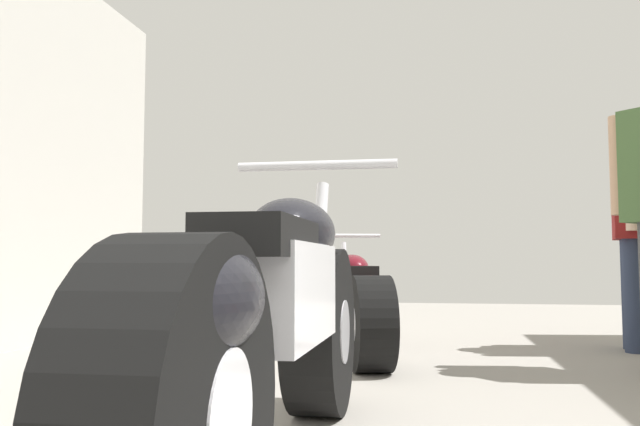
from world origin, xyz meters
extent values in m
plane|color=gray|center=(0.00, 3.07, 0.00)|extent=(14.75, 14.75, 0.00)
cylinder|color=black|center=(-0.41, 2.98, 0.33)|extent=(0.20, 0.67, 0.66)
cylinder|color=silver|center=(-0.41, 2.98, 0.33)|extent=(0.21, 0.25, 0.25)
cylinder|color=black|center=(-0.40, 1.47, 0.33)|extent=(0.20, 0.67, 0.66)
cylinder|color=silver|center=(-0.40, 1.47, 0.33)|extent=(0.21, 0.25, 0.25)
cube|color=silver|center=(-0.40, 2.23, 0.52)|extent=(0.25, 0.67, 0.29)
ellipsoid|color=black|center=(-0.41, 2.46, 0.71)|extent=(0.27, 0.54, 0.23)
cube|color=black|center=(-0.40, 2.04, 0.67)|extent=(0.23, 0.50, 0.10)
ellipsoid|color=black|center=(-0.40, 1.53, 0.54)|extent=(0.27, 0.46, 0.25)
cylinder|color=silver|center=(-0.41, 2.94, 0.64)|extent=(0.05, 0.26, 0.60)
cylinder|color=silver|center=(-0.41, 2.90, 1.00)|extent=(0.64, 0.04, 0.04)
cylinder|color=silver|center=(-0.55, 1.91, 0.23)|extent=(0.10, 0.57, 0.09)
cylinder|color=black|center=(-0.62, 5.20, 0.27)|extent=(0.34, 0.57, 0.54)
cylinder|color=silver|center=(-0.62, 5.20, 0.27)|extent=(0.26, 0.25, 0.20)
cylinder|color=black|center=(-0.30, 4.03, 0.27)|extent=(0.34, 0.57, 0.54)
cylinder|color=silver|center=(-0.30, 4.03, 0.27)|extent=(0.26, 0.25, 0.20)
cube|color=silver|center=(-0.46, 4.62, 0.42)|extent=(0.34, 0.57, 0.24)
ellipsoid|color=#5B0F19|center=(-0.51, 4.79, 0.57)|extent=(0.33, 0.48, 0.18)
cube|color=black|center=(-0.42, 4.47, 0.55)|extent=(0.28, 0.44, 0.08)
ellipsoid|color=#5B0F19|center=(-0.31, 4.07, 0.44)|extent=(0.31, 0.41, 0.20)
cylinder|color=silver|center=(-0.61, 5.17, 0.52)|extent=(0.10, 0.22, 0.49)
cylinder|color=silver|center=(-0.60, 5.14, 0.81)|extent=(0.51, 0.17, 0.03)
cylinder|color=silver|center=(-0.51, 4.34, 0.19)|extent=(0.19, 0.47, 0.08)
cylinder|color=tan|center=(1.13, 4.44, 1.18)|extent=(0.16, 0.16, 0.59)
cylinder|color=#2D3851|center=(1.42, 5.33, 0.39)|extent=(0.17, 0.17, 0.77)
cylinder|color=#2D3851|center=(1.38, 5.14, 0.39)|extent=(0.17, 0.17, 0.77)
cube|color=maroon|center=(1.40, 5.24, 1.07)|extent=(0.31, 0.46, 0.59)
cylinder|color=beige|center=(1.46, 5.50, 1.09)|extent=(0.12, 0.12, 0.54)
cylinder|color=beige|center=(1.35, 4.98, 1.09)|extent=(0.12, 0.12, 0.54)
sphere|color=black|center=(1.40, 5.24, 1.49)|extent=(0.21, 0.21, 0.21)
sphere|color=black|center=(1.40, 5.24, 1.51)|extent=(0.25, 0.25, 0.25)
camera|label=1|loc=(0.06, 0.34, 0.61)|focal=36.85mm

